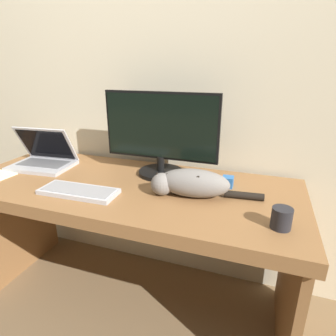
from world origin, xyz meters
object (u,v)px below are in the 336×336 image
monitor (160,134)px  laptop (44,159)px  external_keyboard (79,191)px  coffee_mug (282,218)px  cat (190,183)px

monitor → laptop: (-0.68, -0.11, -0.17)m
monitor → external_keyboard: monitor is taller
coffee_mug → monitor: bearing=148.6°
laptop → cat: 0.91m
monitor → coffee_mug: monitor is taller
monitor → external_keyboard: 0.49m
cat → laptop: bearing=168.0°
external_keyboard → coffee_mug: (0.87, -0.01, 0.03)m
external_keyboard → cat: size_ratio=0.74×
monitor → laptop: size_ratio=1.72×
cat → coffee_mug: cat is taller
cat → coffee_mug: 0.41m
laptop → coffee_mug: laptop is taller
monitor → cat: (0.22, -0.21, -0.15)m
external_keyboard → cat: cat is taller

